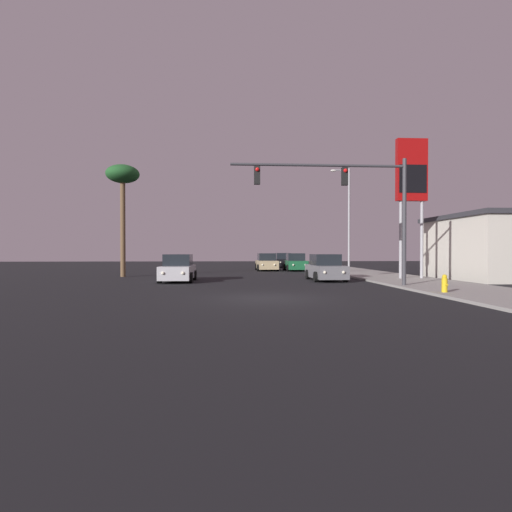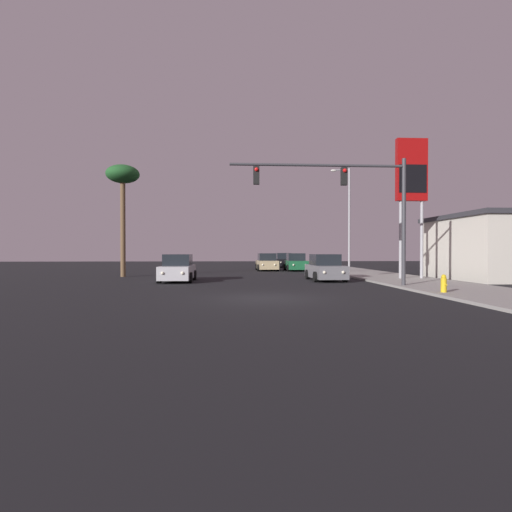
{
  "view_description": "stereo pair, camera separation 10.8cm",
  "coord_description": "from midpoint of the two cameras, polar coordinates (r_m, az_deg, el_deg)",
  "views": [
    {
      "loc": [
        -1.41,
        -15.73,
        1.85
      ],
      "look_at": [
        0.53,
        15.18,
        1.5
      ],
      "focal_mm": 28.0,
      "sensor_mm": 36.0,
      "label": 1
    },
    {
      "loc": [
        -1.3,
        -15.74,
        1.85
      ],
      "look_at": [
        0.53,
        15.18,
        1.5
      ],
      "focal_mm": 28.0,
      "sensor_mm": 36.0,
      "label": 2
    }
  ],
  "objects": [
    {
      "name": "street_lamp",
      "position": [
        36.01,
        12.86,
        5.83
      ],
      "size": [
        1.74,
        0.24,
        9.0
      ],
      "color": "#99999E",
      "rests_on": "sidewalk_right"
    },
    {
      "name": "car_green",
      "position": [
        38.6,
        5.59,
        -0.98
      ],
      "size": [
        2.04,
        4.33,
        1.68
      ],
      "rotation": [
        0.0,
        0.0,
        3.12
      ],
      "color": "#195933",
      "rests_on": "ground"
    },
    {
      "name": "car_tan",
      "position": [
        38.81,
        1.44,
        -0.97
      ],
      "size": [
        2.04,
        4.34,
        1.68
      ],
      "rotation": [
        0.0,
        0.0,
        3.17
      ],
      "color": "tan",
      "rests_on": "ground"
    },
    {
      "name": "sidewalk_right",
      "position": [
        27.99,
        19.26,
        -3.06
      ],
      "size": [
        5.0,
        60.0,
        0.12
      ],
      "color": "gray",
      "rests_on": "ground"
    },
    {
      "name": "palm_tree_near",
      "position": [
        31.22,
        -18.6,
        10.28
      ],
      "size": [
        2.4,
        2.4,
        8.18
      ],
      "color": "brown",
      "rests_on": "ground"
    },
    {
      "name": "ground_plane",
      "position": [
        15.9,
        1.32,
        -6.04
      ],
      "size": [
        120.0,
        120.0,
        0.0
      ],
      "primitive_type": "plane",
      "color": "black"
    },
    {
      "name": "car_silver",
      "position": [
        25.09,
        -11.2,
        -1.86
      ],
      "size": [
        2.04,
        4.31,
        1.68
      ],
      "rotation": [
        0.0,
        0.0,
        3.14
      ],
      "color": "#B7B7BC",
      "rests_on": "ground"
    },
    {
      "name": "fire_hydrant",
      "position": [
        18.75,
        25.19,
        -3.59
      ],
      "size": [
        0.24,
        0.34,
        0.76
      ],
      "color": "gold",
      "rests_on": "sidewalk_right"
    },
    {
      "name": "traffic_light_mast",
      "position": [
        21.12,
        13.55,
        8.69
      ],
      "size": [
        9.03,
        0.36,
        6.5
      ],
      "color": "#38383D",
      "rests_on": "sidewalk_right"
    },
    {
      "name": "car_grey",
      "position": [
        25.85,
        9.78,
        -1.78
      ],
      "size": [
        2.04,
        4.33,
        1.68
      ],
      "rotation": [
        0.0,
        0.0,
        3.16
      ],
      "color": "slate",
      "rests_on": "ground"
    },
    {
      "name": "car_black",
      "position": [
        47.23,
        3.81,
        -0.68
      ],
      "size": [
        2.04,
        4.33,
        1.68
      ],
      "rotation": [
        0.0,
        0.0,
        3.12
      ],
      "color": "black",
      "rests_on": "ground"
    },
    {
      "name": "gas_station_sign",
      "position": [
        28.06,
        21.23,
        10.38
      ],
      "size": [
        2.0,
        0.42,
        9.0
      ],
      "color": "#99999E",
      "rests_on": "sidewalk_right"
    }
  ]
}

